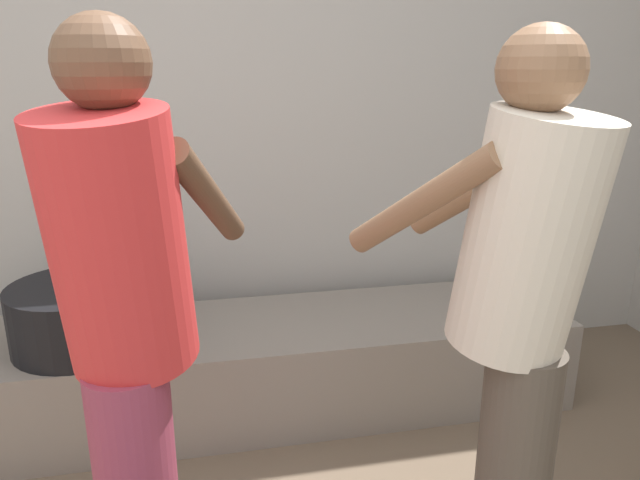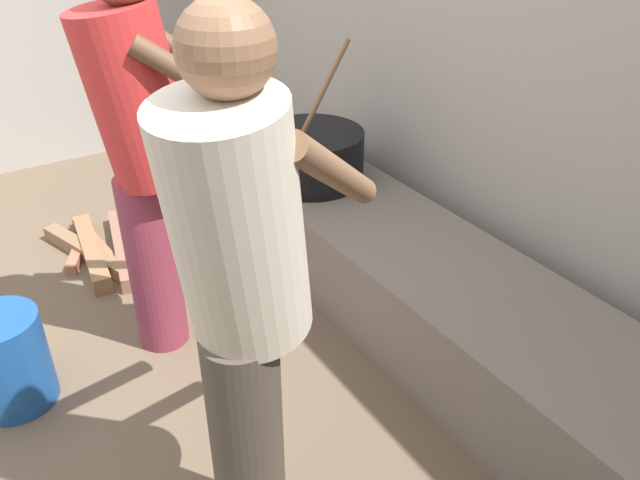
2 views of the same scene
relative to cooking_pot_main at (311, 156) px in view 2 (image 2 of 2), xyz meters
name	(u,v)px [view 2 (image 2 of 2)]	position (x,y,z in m)	size (l,w,h in m)	color
block_enclosure_rear	(492,14)	(0.50, 0.56, 0.67)	(5.08, 0.20, 2.38)	#ADA8A0
hearth_ledge	(395,269)	(0.62, 0.04, -0.32)	(2.76, 0.60, 0.39)	slate
cooking_pot_main	(311,156)	(0.00, 0.00, 0.00)	(0.51, 0.51, 0.70)	black
cook_in_red_shirt	(144,143)	(0.29, -0.87, 0.36)	(0.52, 0.71, 1.54)	#8C3347
cook_in_cream_shirt	(242,286)	(1.25, -0.97, 0.35)	(0.61, 0.71, 1.52)	#4C4238
bucket_blue_plastic	(7,361)	(0.33, -1.49, -0.33)	(0.29, 0.29, 0.37)	#194C99
firewood_pile	(98,250)	(-0.51, -0.96, -0.48)	(0.79, 0.41, 0.08)	#A0644C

